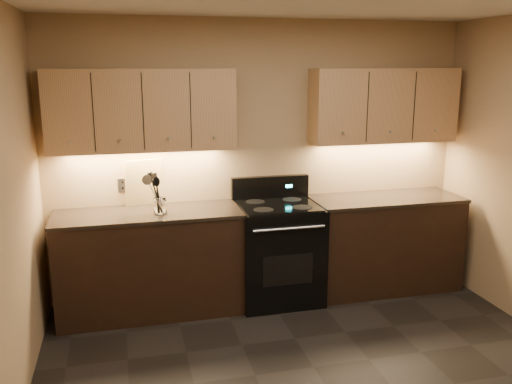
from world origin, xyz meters
TOP-DOWN VIEW (x-y plane):
  - wall_back at (0.00, 2.00)m, footprint 4.00×0.04m
  - counter_left at (-1.10, 1.70)m, footprint 1.62×0.62m
  - counter_right at (1.18, 1.70)m, footprint 1.46×0.62m
  - stove at (0.08, 1.68)m, footprint 0.76×0.68m
  - upper_cab_left at (-1.10, 1.85)m, footprint 1.60×0.30m
  - upper_cab_right at (1.18, 1.85)m, footprint 1.44×0.30m
  - outlet_plate at (-1.30, 1.99)m, footprint 0.08×0.01m
  - utensil_crock at (-0.99, 1.63)m, footprint 0.13×0.13m
  - cutting_board at (-1.11, 1.97)m, footprint 0.34×0.14m
  - black_spoon at (-1.00, 1.65)m, footprint 0.08×0.12m
  - black_turner at (-0.98, 1.61)m, footprint 0.18×0.17m
  - steel_spatula at (-0.97, 1.64)m, footprint 0.16×0.10m
  - steel_skimmer at (-0.97, 1.61)m, footprint 0.22×0.12m

SIDE VIEW (x-z plane):
  - counter_left at x=-1.10m, z-range 0.00..0.93m
  - counter_right at x=1.18m, z-range 0.00..0.93m
  - stove at x=0.08m, z-range -0.09..1.05m
  - utensil_crock at x=-0.99m, z-range 0.92..1.06m
  - black_spoon at x=-1.00m, z-range 0.94..1.26m
  - steel_skimmer at x=-0.97m, z-range 0.94..1.29m
  - outlet_plate at x=-1.30m, z-range 1.06..1.18m
  - steel_spatula at x=-0.97m, z-range 0.94..1.31m
  - black_turner at x=-0.98m, z-range 0.94..1.32m
  - cutting_board at x=-1.11m, z-range 0.93..1.35m
  - wall_back at x=0.00m, z-range 0.00..2.60m
  - upper_cab_left at x=-1.10m, z-range 1.45..2.15m
  - upper_cab_right at x=1.18m, z-range 1.45..2.15m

